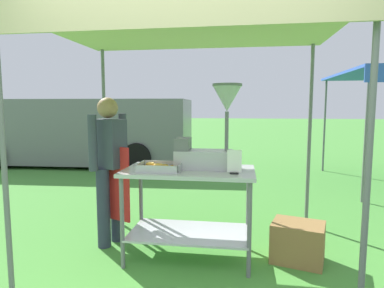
# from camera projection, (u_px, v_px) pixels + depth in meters

# --- Properties ---
(ground_plane) EXTENTS (70.00, 70.00, 0.00)m
(ground_plane) POSITION_uv_depth(u_px,v_px,m) (224.00, 169.00, 8.04)
(ground_plane) COLOR #478E38
(stall_canopy) EXTENTS (2.88, 2.16, 2.31)m
(stall_canopy) POSITION_uv_depth(u_px,v_px,m) (190.00, 32.00, 3.18)
(stall_canopy) COLOR slate
(stall_canopy) RESTS_ON ground
(donut_cart) EXTENTS (1.27, 0.69, 0.91)m
(donut_cart) POSITION_uv_depth(u_px,v_px,m) (189.00, 194.00, 3.26)
(donut_cart) COLOR #B7B7BC
(donut_cart) RESTS_ON ground
(donut_tray) EXTENTS (0.41, 0.30, 0.07)m
(donut_tray) POSITION_uv_depth(u_px,v_px,m) (159.00, 168.00, 3.18)
(donut_tray) COLOR #B7B7BC
(donut_tray) RESTS_ON donut_cart
(donut_fryer) EXTENTS (0.64, 0.28, 0.83)m
(donut_fryer) POSITION_uv_depth(u_px,v_px,m) (211.00, 135.00, 3.24)
(donut_fryer) COLOR #B7B7BC
(donut_fryer) RESTS_ON donut_cart
(menu_sign) EXTENTS (0.13, 0.05, 0.22)m
(menu_sign) POSITION_uv_depth(u_px,v_px,m) (234.00, 164.00, 3.00)
(menu_sign) COLOR black
(menu_sign) RESTS_ON donut_cart
(vendor) EXTENTS (0.46, 0.52, 1.61)m
(vendor) POSITION_uv_depth(u_px,v_px,m) (110.00, 163.00, 3.59)
(vendor) COLOR #2D3347
(vendor) RESTS_ON ground
(supply_crate) EXTENTS (0.57, 0.50, 0.39)m
(supply_crate) POSITION_uv_depth(u_px,v_px,m) (298.00, 242.00, 3.25)
(supply_crate) COLOR olive
(supply_crate) RESTS_ON ground
(van_grey) EXTENTS (5.80, 2.31, 1.69)m
(van_grey) POSITION_uv_depth(u_px,v_px,m) (79.00, 131.00, 8.72)
(van_grey) COLOR slate
(van_grey) RESTS_ON ground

